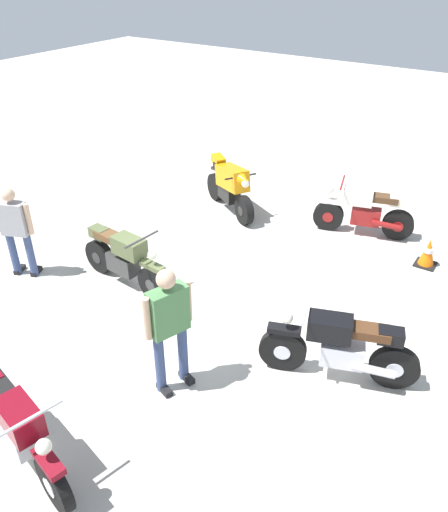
# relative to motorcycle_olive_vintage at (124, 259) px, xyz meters

# --- Properties ---
(ground_plane) EXTENTS (40.00, 40.00, 0.00)m
(ground_plane) POSITION_rel_motorcycle_olive_vintage_xyz_m (-0.43, 1.16, -0.49)
(ground_plane) COLOR #B7B2A8
(motorcycle_olive_vintage) EXTENTS (0.70, 1.96, 1.07)m
(motorcycle_olive_vintage) POSITION_rel_motorcycle_olive_vintage_xyz_m (0.00, 0.00, 0.00)
(motorcycle_olive_vintage) COLOR black
(motorcycle_olive_vintage) RESTS_ON ground
(motorcycle_maroon_cruiser) EXTENTS (0.84, 2.06, 1.09)m
(motorcycle_maroon_cruiser) POSITION_rel_motorcycle_olive_vintage_xyz_m (3.24, 1.49, 0.03)
(motorcycle_maroon_cruiser) COLOR black
(motorcycle_maroon_cruiser) RESTS_ON ground
(motorcycle_cream_vintage) EXTENTS (0.83, 1.92, 1.07)m
(motorcycle_cream_vintage) POSITION_rel_motorcycle_olive_vintage_xyz_m (-3.93, 2.71, 0.00)
(motorcycle_cream_vintage) COLOR black
(motorcycle_cream_vintage) RESTS_ON ground
(motorcycle_orange_sportbike) EXTENTS (1.18, 1.77, 1.14)m
(motorcycle_orange_sportbike) POSITION_rel_motorcycle_olive_vintage_xyz_m (-3.35, -0.06, 0.11)
(motorcycle_orange_sportbike) COLOR black
(motorcycle_orange_sportbike) RESTS_ON ground
(motorcycle_black_cruiser) EXTENTS (0.92, 2.00, 1.09)m
(motorcycle_black_cruiser) POSITION_rel_motorcycle_olive_vintage_xyz_m (0.10, 3.87, 0.03)
(motorcycle_black_cruiser) COLOR black
(motorcycle_black_cruiser) RESTS_ON ground
(person_in_gray_shirt) EXTENTS (0.45, 0.62, 1.64)m
(person_in_gray_shirt) POSITION_rel_motorcycle_olive_vintage_xyz_m (0.77, -1.68, 0.44)
(person_in_gray_shirt) COLOR #384772
(person_in_gray_shirt) RESTS_ON ground
(person_in_green_shirt) EXTENTS (0.67, 0.44, 1.78)m
(person_in_green_shirt) POSITION_rel_motorcycle_olive_vintage_xyz_m (1.40, 2.12, 0.55)
(person_in_green_shirt) COLOR #384772
(person_in_green_shirt) RESTS_ON ground
(traffic_cone) EXTENTS (0.36, 0.36, 0.53)m
(traffic_cone) POSITION_rel_motorcycle_olive_vintage_xyz_m (-3.45, 4.11, -0.23)
(traffic_cone) COLOR black
(traffic_cone) RESTS_ON ground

